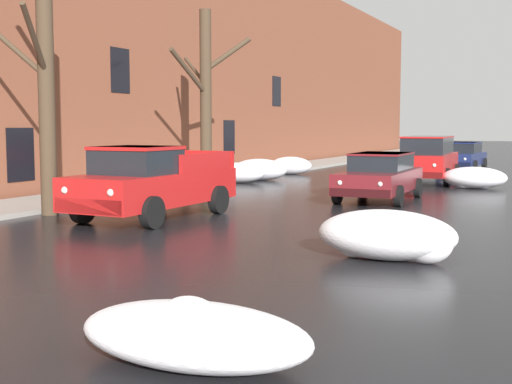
% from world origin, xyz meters
% --- Properties ---
extents(left_sidewalk_slab, '(2.66, 80.00, 0.13)m').
position_xyz_m(left_sidewalk_slab, '(-6.05, 18.00, 0.06)').
color(left_sidewalk_slab, gray).
rests_on(left_sidewalk_slab, ground).
extents(brick_townhouse_facade, '(0.63, 80.00, 10.67)m').
position_xyz_m(brick_townhouse_facade, '(-7.88, 18.00, 5.33)').
color(brick_townhouse_facade, brown).
rests_on(brick_townhouse_facade, ground).
extents(snow_bank_near_corner_left, '(2.34, 1.14, 0.80)m').
position_xyz_m(snow_bank_near_corner_left, '(-4.64, 19.28, 0.39)').
color(snow_bank_near_corner_left, white).
rests_on(snow_bank_near_corner_left, ground).
extents(snow_bank_along_left_kerb, '(2.24, 1.37, 0.77)m').
position_xyz_m(snow_bank_along_left_kerb, '(4.17, 20.70, 0.38)').
color(snow_bank_along_left_kerb, white).
rests_on(snow_bank_along_left_kerb, ground).
extents(snow_bank_mid_block_left, '(2.00, 0.91, 0.81)m').
position_xyz_m(snow_bank_mid_block_left, '(-4.51, 24.53, 0.40)').
color(snow_bank_mid_block_left, white).
rests_on(snow_bank_mid_block_left, ground).
extents(snow_bank_near_corner_right, '(2.35, 1.38, 0.84)m').
position_xyz_m(snow_bank_near_corner_right, '(4.78, 6.45, 0.40)').
color(snow_bank_near_corner_right, white).
rests_on(snow_bank_near_corner_right, ground).
extents(snow_bank_along_right_kerb, '(2.37, 1.15, 0.88)m').
position_xyz_m(snow_bank_along_right_kerb, '(-4.33, 20.80, 0.43)').
color(snow_bank_along_right_kerb, white).
rests_on(snow_bank_along_right_kerb, ground).
extents(snow_bank_far_right_pile, '(2.37, 1.36, 0.59)m').
position_xyz_m(snow_bank_far_right_pile, '(4.36, 0.70, 0.28)').
color(snow_bank_far_right_pile, white).
rests_on(snow_bank_far_right_pile, ground).
extents(bare_tree_second_along_sidewalk, '(2.44, 1.88, 7.24)m').
position_xyz_m(bare_tree_second_along_sidewalk, '(-4.44, 8.49, 3.48)').
color(bare_tree_second_along_sidewalk, '#423323').
rests_on(bare_tree_second_along_sidewalk, ground).
extents(bare_tree_mid_block, '(2.98, 3.52, 6.25)m').
position_xyz_m(bare_tree_mid_block, '(-4.43, 16.55, 3.29)').
color(bare_tree_mid_block, '#423323').
rests_on(bare_tree_mid_block, ground).
extents(pickup_truck_red_approaching_near_lane, '(2.23, 4.94, 1.76)m').
position_xyz_m(pickup_truck_red_approaching_near_lane, '(-1.69, 9.01, 0.88)').
color(pickup_truck_red_approaching_near_lane, red).
rests_on(pickup_truck_red_approaching_near_lane, ground).
extents(sedan_maroon_parked_kerbside_close, '(2.02, 4.48, 1.42)m').
position_xyz_m(sedan_maroon_parked_kerbside_close, '(2.16, 15.42, 0.75)').
color(sedan_maroon_parked_kerbside_close, maroon).
rests_on(sedan_maroon_parked_kerbside_close, ground).
extents(suv_red_parked_kerbside_mid, '(2.22, 4.82, 1.82)m').
position_xyz_m(suv_red_parked_kerbside_mid, '(2.13, 22.53, 0.99)').
color(suv_red_parked_kerbside_mid, red).
rests_on(suv_red_parked_kerbside_mid, ground).
extents(sedan_darkblue_parked_far_down_block, '(1.99, 4.17, 1.42)m').
position_xyz_m(sedan_darkblue_parked_far_down_block, '(2.26, 30.45, 0.75)').
color(sedan_darkblue_parked_far_down_block, navy).
rests_on(sedan_darkblue_parked_far_down_block, ground).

